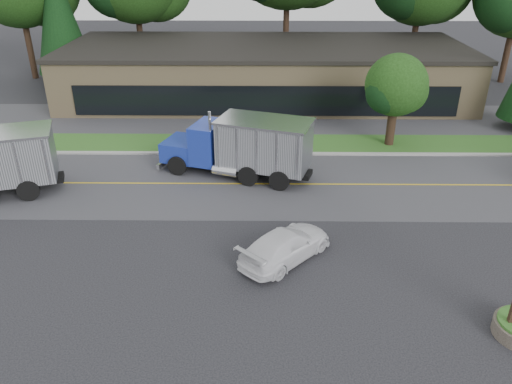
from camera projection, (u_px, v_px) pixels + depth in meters
ground at (216, 287)px, 19.14m from camera, size 140.00×140.00×0.00m
road at (230, 184)px, 27.16m from camera, size 60.00×8.00×0.02m
center_line at (230, 184)px, 27.16m from camera, size 60.00×0.12×0.01m
curb at (234, 154)px, 30.90m from camera, size 60.00×0.30×0.12m
grass_verge at (235, 144)px, 32.51m from camera, size 60.00×3.40×0.03m
far_parking at (238, 119)px, 36.96m from camera, size 60.00×7.00×0.02m
strip_mall at (265, 73)px, 41.39m from camera, size 32.00×12.00×4.00m
evergreen_left at (58, 14)px, 43.26m from camera, size 4.91×4.91×11.15m
tree_verge at (397, 88)px, 30.77m from camera, size 4.08×3.84×5.82m
dump_truck_blue at (244, 145)px, 27.36m from camera, size 8.72×4.96×3.36m
rally_car at (286, 245)px, 20.54m from camera, size 4.41×4.56×1.31m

